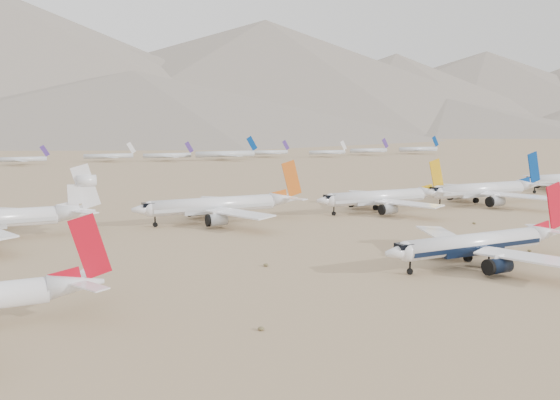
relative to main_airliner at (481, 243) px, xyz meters
name	(u,v)px	position (x,y,z in m)	size (l,w,h in m)	color
ground	(445,266)	(-7.18, 1.76, -4.11)	(7000.00, 7000.00, 0.00)	#9D7D5B
main_airliner	(481,243)	(0.00, 0.00, 0.00)	(42.38, 41.39, 14.96)	white
row2_navy_widebody	(485,190)	(62.27, 59.68, 0.73)	(48.79, 47.71, 17.36)	white
row2_gold_tail	(383,197)	(21.77, 61.17, 0.31)	(44.44, 43.46, 15.82)	white
row2_orange_tail	(221,205)	(-29.22, 65.30, 0.51)	(46.20, 45.19, 16.48)	white
distant_storage_row	(131,156)	(-5.99, 328.68, 0.37)	(568.10, 61.59, 16.34)	silver
mountain_range	(69,69)	(63.00, 1649.78, 186.20)	(7354.00, 3024.00, 470.00)	slate
foothills	(295,108)	(519.50, 1101.76, 63.04)	(4637.50, 1395.00, 155.00)	slate
desert_scrub	(439,318)	(-27.91, -20.13, -3.83)	(233.60, 121.67, 0.63)	brown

